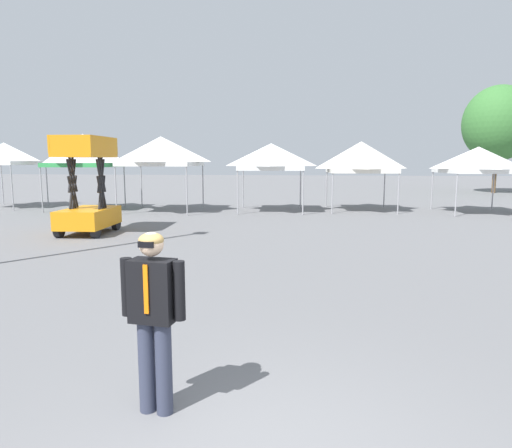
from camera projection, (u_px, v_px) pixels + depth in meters
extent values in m
cylinder|color=#9E9EA3|center=(12.00, 186.00, 21.81)|extent=(0.06, 0.06, 2.39)
cylinder|color=#9E9EA3|center=(2.00, 183.00, 24.93)|extent=(0.06, 0.06, 2.39)
cylinder|color=#9E9EA3|center=(47.00, 183.00, 24.47)|extent=(0.06, 0.06, 2.39)
pyramid|color=white|center=(4.00, 152.00, 23.14)|extent=(3.03, 3.03, 0.93)
cube|color=white|center=(5.00, 163.00, 23.22)|extent=(3.00, 3.00, 0.20)
cylinder|color=#9E9EA3|center=(41.00, 188.00, 20.99)|extent=(0.06, 0.06, 2.30)
cylinder|color=#9E9EA3|center=(102.00, 188.00, 20.76)|extent=(0.06, 0.06, 2.30)
cylinder|color=#9E9EA3|center=(71.00, 185.00, 23.83)|extent=(0.06, 0.06, 2.30)
cylinder|color=#9E9EA3|center=(125.00, 185.00, 23.60)|extent=(0.06, 0.06, 2.30)
pyramid|color=white|center=(83.00, 148.00, 22.04)|extent=(3.12, 3.12, 1.39)
cube|color=green|center=(84.00, 165.00, 22.15)|extent=(3.09, 3.09, 0.20)
cylinder|color=#9E9EA3|center=(116.00, 189.00, 20.17)|extent=(0.06, 0.06, 2.35)
cylinder|color=#9E9EA3|center=(187.00, 189.00, 19.84)|extent=(0.06, 0.06, 2.35)
cylinder|color=#9E9EA3|center=(141.00, 185.00, 23.36)|extent=(0.06, 0.06, 2.35)
cylinder|color=#9E9EA3|center=(203.00, 185.00, 23.03)|extent=(0.06, 0.06, 2.35)
pyramid|color=white|center=(161.00, 149.00, 21.35)|extent=(3.43, 3.43, 1.18)
cube|color=white|center=(162.00, 164.00, 21.45)|extent=(3.39, 3.39, 0.20)
cylinder|color=#9E9EA3|center=(238.00, 190.00, 20.32)|extent=(0.06, 0.06, 2.16)
cylinder|color=#9E9EA3|center=(303.00, 191.00, 20.15)|extent=(0.06, 0.06, 2.16)
cylinder|color=#9E9EA3|center=(243.00, 187.00, 23.21)|extent=(0.06, 0.06, 2.16)
cylinder|color=#9E9EA3|center=(301.00, 187.00, 23.05)|extent=(0.06, 0.06, 2.16)
pyramid|color=white|center=(271.00, 155.00, 21.46)|extent=(3.24, 3.24, 1.05)
cube|color=white|center=(271.00, 168.00, 21.54)|extent=(3.21, 3.21, 0.20)
cylinder|color=#9E9EA3|center=(332.00, 191.00, 20.64)|extent=(0.06, 0.06, 2.03)
cylinder|color=#9E9EA3|center=(399.00, 192.00, 20.45)|extent=(0.06, 0.06, 2.03)
cylinder|color=#9E9EA3|center=(327.00, 187.00, 23.57)|extent=(0.06, 0.06, 2.03)
cylinder|color=#9E9EA3|center=(384.00, 188.00, 23.38)|extent=(0.06, 0.06, 2.03)
pyramid|color=white|center=(361.00, 155.00, 21.77)|extent=(3.26, 3.26, 1.28)
cube|color=white|center=(361.00, 170.00, 21.88)|extent=(3.22, 3.22, 0.20)
cylinder|color=#9E9EA3|center=(456.00, 193.00, 19.49)|extent=(0.06, 0.06, 2.05)
cylinder|color=#9E9EA3|center=(432.00, 189.00, 22.44)|extent=(0.06, 0.06, 2.05)
cylinder|color=#9E9EA3|center=(493.00, 189.00, 22.33)|extent=(0.06, 0.06, 2.05)
pyramid|color=white|center=(478.00, 158.00, 20.70)|extent=(3.35, 3.35, 0.99)
cube|color=white|center=(477.00, 171.00, 20.79)|extent=(3.32, 3.32, 0.20)
cylinder|color=black|center=(59.00, 230.00, 14.31)|extent=(0.20, 0.49, 0.48)
cylinder|color=black|center=(96.00, 231.00, 14.23)|extent=(0.20, 0.49, 0.48)
cylinder|color=black|center=(83.00, 223.00, 16.02)|extent=(0.20, 0.49, 0.48)
cylinder|color=black|center=(116.00, 223.00, 15.94)|extent=(0.20, 0.49, 0.48)
cube|color=orange|center=(89.00, 217.00, 15.08)|extent=(1.50, 2.36, 0.60)
cylinder|color=black|center=(73.00, 200.00, 15.04)|extent=(0.11, 0.62, 1.64)
cylinder|color=black|center=(73.00, 200.00, 15.04)|extent=(0.11, 0.62, 1.64)
cylinder|color=black|center=(102.00, 200.00, 14.97)|extent=(0.11, 0.62, 1.64)
cylinder|color=black|center=(102.00, 200.00, 14.97)|extent=(0.11, 0.62, 1.64)
cylinder|color=black|center=(72.00, 184.00, 14.96)|extent=(0.11, 0.62, 1.64)
cylinder|color=black|center=(72.00, 184.00, 14.96)|extent=(0.11, 0.62, 1.64)
cylinder|color=black|center=(101.00, 184.00, 14.89)|extent=(0.11, 0.62, 1.64)
cylinder|color=black|center=(101.00, 184.00, 14.89)|extent=(0.11, 0.62, 1.64)
cylinder|color=black|center=(72.00, 167.00, 14.88)|extent=(0.11, 0.62, 1.64)
cylinder|color=black|center=(72.00, 167.00, 14.88)|extent=(0.11, 0.62, 1.64)
cylinder|color=black|center=(101.00, 168.00, 14.82)|extent=(0.11, 0.62, 1.64)
cylinder|color=black|center=(101.00, 168.00, 14.82)|extent=(0.11, 0.62, 1.64)
cube|color=orange|center=(85.00, 155.00, 14.80)|extent=(1.42, 2.24, 0.12)
cube|color=orange|center=(69.00, 144.00, 13.70)|extent=(1.33, 0.12, 0.55)
cube|color=orange|center=(98.00, 146.00, 15.79)|extent=(1.33, 0.12, 0.55)
cube|color=orange|center=(66.00, 145.00, 14.79)|extent=(0.15, 2.19, 0.55)
cube|color=orange|center=(104.00, 145.00, 14.71)|extent=(0.15, 2.19, 0.55)
cylinder|color=#33384C|center=(147.00, 366.00, 4.39)|extent=(0.16, 0.16, 0.92)
cylinder|color=#33384C|center=(164.00, 368.00, 4.35)|extent=(0.16, 0.16, 0.92)
cube|color=black|center=(153.00, 291.00, 4.26)|extent=(0.45, 0.29, 0.60)
cylinder|color=black|center=(127.00, 287.00, 4.33)|extent=(0.11, 0.11, 0.56)
cylinder|color=black|center=(179.00, 291.00, 4.19)|extent=(0.11, 0.11, 0.56)
sphere|color=beige|center=(151.00, 244.00, 4.20)|extent=(0.23, 0.23, 0.23)
ellipsoid|color=tan|center=(151.00, 240.00, 4.19)|extent=(0.23, 0.23, 0.14)
cube|color=black|center=(146.00, 245.00, 4.10)|extent=(0.15, 0.04, 0.06)
cube|color=orange|center=(146.00, 289.00, 4.13)|extent=(0.05, 0.02, 0.46)
cylinder|color=brown|center=(495.00, 172.00, 33.54)|extent=(0.28, 0.28, 3.09)
ellipsoid|color=#387233|center=(498.00, 123.00, 33.04)|extent=(4.98, 4.98, 5.48)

